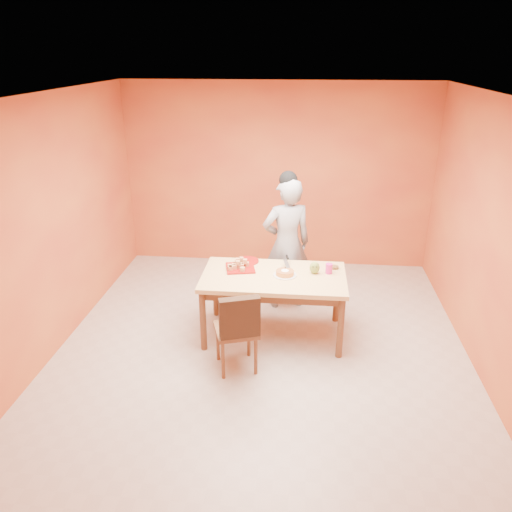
# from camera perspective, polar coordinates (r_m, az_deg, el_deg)

# --- Properties ---
(floor) EXTENTS (5.00, 5.00, 0.00)m
(floor) POSITION_cam_1_polar(r_m,az_deg,el_deg) (5.65, 0.67, -10.56)
(floor) COLOR #BFB2A3
(floor) RESTS_ON ground
(ceiling) EXTENTS (5.00, 5.00, 0.00)m
(ceiling) POSITION_cam_1_polar(r_m,az_deg,el_deg) (4.74, 0.82, 17.87)
(ceiling) COLOR silver
(ceiling) RESTS_ON wall_back
(wall_back) EXTENTS (4.50, 0.00, 4.50)m
(wall_back) POSITION_cam_1_polar(r_m,az_deg,el_deg) (7.43, 2.45, 9.05)
(wall_back) COLOR orange
(wall_back) RESTS_ON floor
(wall_left) EXTENTS (0.00, 5.00, 5.00)m
(wall_left) POSITION_cam_1_polar(r_m,az_deg,el_deg) (5.68, -22.53, 2.99)
(wall_left) COLOR orange
(wall_left) RESTS_ON floor
(wall_right) EXTENTS (0.00, 5.00, 5.00)m
(wall_right) POSITION_cam_1_polar(r_m,az_deg,el_deg) (5.35, 25.51, 1.32)
(wall_right) COLOR orange
(wall_right) RESTS_ON floor
(dining_table) EXTENTS (1.60, 0.90, 0.76)m
(dining_table) POSITION_cam_1_polar(r_m,az_deg,el_deg) (5.60, 2.04, -3.07)
(dining_table) COLOR tan
(dining_table) RESTS_ON floor
(dining_chair) EXTENTS (0.54, 0.60, 0.91)m
(dining_chair) POSITION_cam_1_polar(r_m,az_deg,el_deg) (5.11, -2.33, -8.29)
(dining_chair) COLOR brown
(dining_chair) RESTS_ON floor
(pastry_pile) EXTENTS (0.29, 0.29, 0.09)m
(pastry_pile) POSITION_cam_1_polar(r_m,az_deg,el_deg) (5.69, -1.81, -0.86)
(pastry_pile) COLOR tan
(pastry_pile) RESTS_ON pastry_platter
(person) EXTENTS (0.71, 0.58, 1.69)m
(person) POSITION_cam_1_polar(r_m,az_deg,el_deg) (6.21, 3.53, 1.36)
(person) COLOR gray
(person) RESTS_ON floor
(pastry_platter) EXTENTS (0.38, 0.38, 0.02)m
(pastry_platter) POSITION_cam_1_polar(r_m,az_deg,el_deg) (5.71, -1.81, -1.37)
(pastry_platter) COLOR maroon
(pastry_platter) RESTS_ON dining_table
(red_dinner_plate) EXTENTS (0.35, 0.35, 0.02)m
(red_dinner_plate) POSITION_cam_1_polar(r_m,az_deg,el_deg) (5.90, -1.01, -0.57)
(red_dinner_plate) COLOR maroon
(red_dinner_plate) RESTS_ON dining_table
(white_cake_plate) EXTENTS (0.33, 0.33, 0.01)m
(white_cake_plate) POSITION_cam_1_polar(r_m,az_deg,el_deg) (5.55, 3.32, -2.19)
(white_cake_plate) COLOR silver
(white_cake_plate) RESTS_ON dining_table
(sponge_cake) EXTENTS (0.25, 0.25, 0.05)m
(sponge_cake) POSITION_cam_1_polar(r_m,az_deg,el_deg) (5.54, 3.33, -1.92)
(sponge_cake) COLOR #ED983D
(sponge_cake) RESTS_ON white_cake_plate
(cake_server) EXTENTS (0.09, 0.24, 0.01)m
(cake_server) POSITION_cam_1_polar(r_m,az_deg,el_deg) (5.69, 3.52, -0.90)
(cake_server) COLOR silver
(cake_server) RESTS_ON sponge_cake
(egg_ornament) EXTENTS (0.13, 0.12, 0.14)m
(egg_ornament) POSITION_cam_1_polar(r_m,az_deg,el_deg) (5.60, 6.71, -1.34)
(egg_ornament) COLOR olive
(egg_ornament) RESTS_ON dining_table
(magenta_glass) EXTENTS (0.10, 0.10, 0.11)m
(magenta_glass) POSITION_cam_1_polar(r_m,az_deg,el_deg) (5.64, 8.34, -1.43)
(magenta_glass) COLOR #CC1E85
(magenta_glass) RESTS_ON dining_table
(checker_tin) EXTENTS (0.12, 0.12, 0.03)m
(checker_tin) POSITION_cam_1_polar(r_m,az_deg,el_deg) (5.79, 8.95, -1.29)
(checker_tin) COLOR #33200E
(checker_tin) RESTS_ON dining_table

